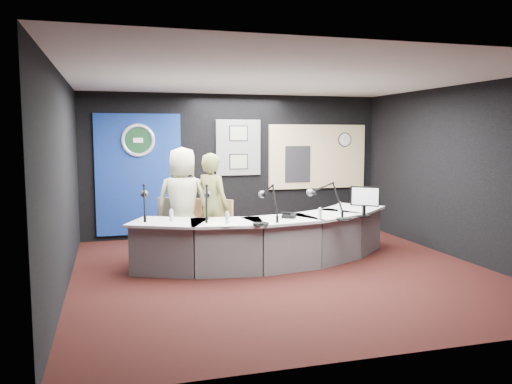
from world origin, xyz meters
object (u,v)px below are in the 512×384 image
object	(u,v)px
armchair_right	(212,229)
person_woman	(212,207)
broadcast_desk	(270,239)
armchair_left	(183,226)
person_man	(183,203)

from	to	relation	value
armchair_right	person_woman	size ratio (longest dim) A/B	0.58
person_woman	broadcast_desk	bearing A→B (deg)	-160.84
armchair_left	person_man	world-z (taller)	person_man
armchair_right	person_woman	distance (m)	0.36
broadcast_desk	armchair_left	size ratio (longest dim) A/B	4.30
armchair_left	broadcast_desk	bearing A→B (deg)	0.27
broadcast_desk	person_man	size ratio (longest dim) A/B	2.49
armchair_left	armchair_right	world-z (taller)	armchair_left
person_woman	armchair_right	bearing A→B (deg)	-0.00
armchair_left	person_man	size ratio (longest dim) A/B	0.58
armchair_left	person_man	distance (m)	0.38
armchair_left	person_woman	bearing A→B (deg)	3.86
broadcast_desk	armchair_right	distance (m)	0.96
person_man	armchair_left	bearing A→B (deg)	-0.00
broadcast_desk	person_man	xyz separation A→B (m)	(-1.25, 0.71, 0.53)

